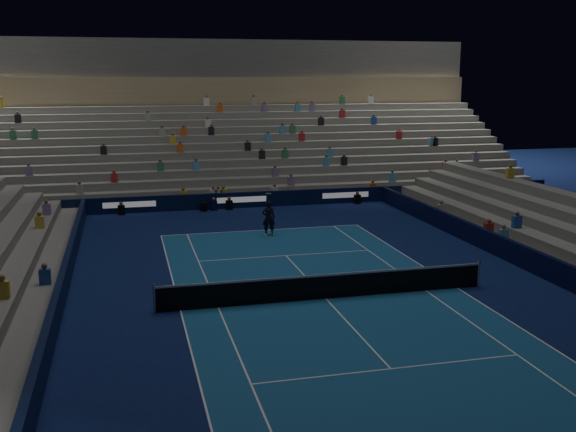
{
  "coord_description": "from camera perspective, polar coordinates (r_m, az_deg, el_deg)",
  "views": [
    {
      "loc": [
        -7.21,
        -23.17,
        8.32
      ],
      "look_at": [
        0.0,
        6.0,
        2.0
      ],
      "focal_mm": 41.73,
      "sensor_mm": 36.0,
      "label": 1
    }
  ],
  "objects": [
    {
      "name": "tennis_net",
      "position": [
        25.5,
        3.26,
        -5.99
      ],
      "size": [
        12.9,
        0.1,
        1.1
      ],
      "color": "#B2B2B7",
      "rests_on": "ground"
    },
    {
      "name": "ground",
      "position": [
        25.66,
        3.24,
        -7.07
      ],
      "size": [
        90.0,
        90.0,
        0.0
      ],
      "primitive_type": "plane",
      "color": "#0B1644",
      "rests_on": "ground"
    },
    {
      "name": "sponsor_barrier_east",
      "position": [
        29.73,
        21.48,
        -4.22
      ],
      "size": [
        0.25,
        37.0,
        1.0
      ],
      "primitive_type": "cube",
      "color": "black",
      "rests_on": "ground"
    },
    {
      "name": "tennis_player",
      "position": [
        35.29,
        -1.66,
        -0.19
      ],
      "size": [
        0.73,
        0.52,
        1.89
      ],
      "primitive_type": "imported",
      "rotation": [
        0.0,
        0.0,
        3.05
      ],
      "color": "black",
      "rests_on": "ground"
    },
    {
      "name": "broadcast_camera",
      "position": [
        42.22,
        -7.18,
        0.81
      ],
      "size": [
        0.49,
        0.89,
        0.54
      ],
      "color": "black",
      "rests_on": "ground"
    },
    {
      "name": "sponsor_barrier_far",
      "position": [
        43.01,
        -4.0,
        1.37
      ],
      "size": [
        44.0,
        0.25,
        1.0
      ],
      "primitive_type": "cube",
      "color": "black",
      "rests_on": "ground"
    },
    {
      "name": "grandstand_main",
      "position": [
        51.82,
        -5.86,
        6.34
      ],
      "size": [
        44.0,
        15.2,
        11.2
      ],
      "color": "slate",
      "rests_on": "ground"
    },
    {
      "name": "sponsor_barrier_west",
      "position": [
        24.58,
        -19.1,
        -7.35
      ],
      "size": [
        0.25,
        37.0,
        1.0
      ],
      "primitive_type": "cube",
      "color": "black",
      "rests_on": "ground"
    },
    {
      "name": "court_surface",
      "position": [
        25.65,
        3.24,
        -7.06
      ],
      "size": [
        10.97,
        23.77,
        0.01
      ],
      "primitive_type": "cube",
      "color": "navy",
      "rests_on": "ground"
    }
  ]
}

